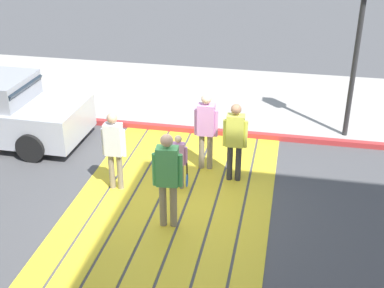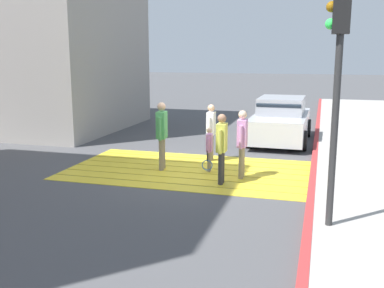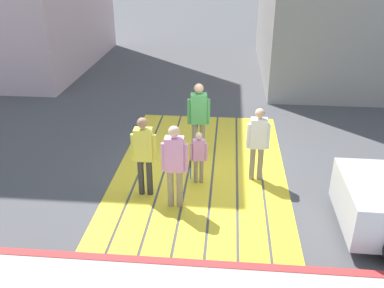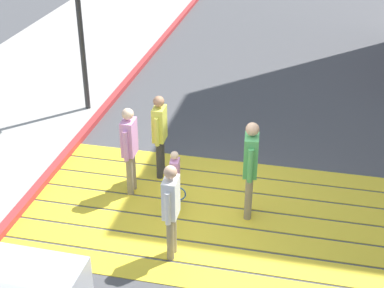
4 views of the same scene
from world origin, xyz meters
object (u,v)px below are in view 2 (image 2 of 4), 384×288
object	(u,v)px
pedestrian_adult_trailing	(162,131)
pedestrian_child_with_racket	(209,148)
pedestrian_adult_side	(242,139)
pedestrian_teen_behind	(211,128)
car_parked_near_curb	(281,121)
traffic_light_corner	(338,57)
pedestrian_adult_lead	(222,144)

from	to	relation	value
pedestrian_adult_trailing	pedestrian_child_with_racket	distance (m)	1.35
pedestrian_adult_side	pedestrian_teen_behind	xyz separation A→B (m)	(1.19, -1.61, -0.04)
pedestrian_child_with_racket	car_parked_near_curb	bearing A→B (deg)	-106.41
traffic_light_corner	car_parked_near_curb	bearing A→B (deg)	-79.13
car_parked_near_curb	pedestrian_adult_side	xyz separation A→B (m)	(0.48, 5.19, 0.27)
traffic_light_corner	pedestrian_teen_behind	distance (m)	6.04
pedestrian_adult_side	car_parked_near_curb	bearing A→B (deg)	-95.33
pedestrian_adult_side	pedestrian_child_with_racket	distance (m)	1.06
pedestrian_adult_lead	pedestrian_teen_behind	distance (m)	2.41
car_parked_near_curb	pedestrian_child_with_racket	world-z (taller)	car_parked_near_curb
car_parked_near_curb	pedestrian_adult_trailing	world-z (taller)	pedestrian_adult_trailing
pedestrian_adult_side	pedestrian_child_with_racket	bearing A→B (deg)	-21.82
traffic_light_corner	pedestrian_teen_behind	xyz separation A→B (m)	(3.25, -4.65, -2.07)
traffic_light_corner	pedestrian_adult_lead	world-z (taller)	traffic_light_corner
car_parked_near_curb	pedestrian_teen_behind	distance (m)	3.95
pedestrian_adult_trailing	car_parked_near_curb	bearing A→B (deg)	-118.83
pedestrian_adult_trailing	pedestrian_adult_lead	bearing A→B (deg)	152.91
car_parked_near_curb	pedestrian_adult_trailing	xyz separation A→B (m)	(2.70, 4.90, 0.33)
pedestrian_child_with_racket	pedestrian_adult_side	bearing A→B (deg)	158.18
pedestrian_adult_trailing	pedestrian_child_with_racket	world-z (taller)	pedestrian_adult_trailing
pedestrian_adult_lead	pedestrian_teen_behind	size ratio (longest dim) A/B	1.03
car_parked_near_curb	pedestrian_adult_side	bearing A→B (deg)	84.67
car_parked_near_curb	pedestrian_adult_trailing	distance (m)	5.61
car_parked_near_curb	pedestrian_teen_behind	size ratio (longest dim) A/B	2.61
traffic_light_corner	pedestrian_adult_lead	size ratio (longest dim) A/B	2.49
pedestrian_adult_lead	pedestrian_child_with_racket	distance (m)	1.22
pedestrian_child_with_racket	pedestrian_teen_behind	bearing A→B (deg)	-78.46
pedestrian_teen_behind	pedestrian_adult_trailing	bearing A→B (deg)	52.24
pedestrian_adult_side	pedestrian_child_with_racket	xyz separation A→B (m)	(0.93, -0.37, -0.34)
pedestrian_teen_behind	car_parked_near_curb	bearing A→B (deg)	-115.04
car_parked_near_curb	pedestrian_child_with_racket	bearing A→B (deg)	73.59
traffic_light_corner	pedestrian_child_with_racket	bearing A→B (deg)	-48.69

